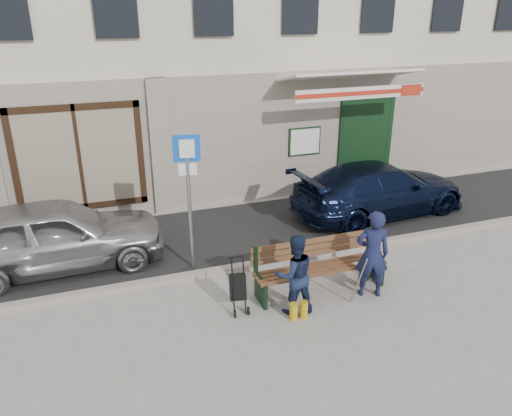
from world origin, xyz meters
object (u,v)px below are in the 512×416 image
parking_sign (188,182)px  man (372,254)px  bench (318,268)px  car_silver (56,235)px  stroller (238,288)px  woman (294,275)px  car_navy (380,189)px

parking_sign → man: size_ratio=1.65×
bench → car_silver: bearing=150.3°
car_silver → parking_sign: parking_sign is taller
car_silver → parking_sign: size_ratio=1.54×
parking_sign → stroller: size_ratio=2.80×
man → stroller: size_ratio=1.69×
man → woman: man is taller
parking_sign → man: 3.47m
car_silver → man: man is taller
parking_sign → man: parking_sign is taller
parking_sign → bench: bearing=-27.6°
bench → man: man is taller
car_silver → stroller: 3.79m
car_silver → woman: woman is taller
car_navy → woman: woman is taller
parking_sign → man: (2.68, -1.99, -0.96)m
car_silver → woman: (3.64, -2.89, 0.00)m
man → stroller: 2.35m
car_navy → woman: 4.77m
car_navy → man: bearing=139.9°
car_navy → woman: (-3.61, -3.13, 0.05)m
stroller → car_navy: bearing=41.9°
car_navy → stroller: size_ratio=4.67×
parking_sign → woman: (1.23, -2.02, -1.06)m
parking_sign → man: bearing=-24.3°
man → car_silver: bearing=-9.1°
woman → stroller: 0.95m
bench → woman: bearing=-146.2°
stroller → parking_sign: bearing=112.7°
bench → man: (0.80, -0.41, 0.33)m
man → bench: bearing=-7.2°
car_silver → stroller: bearing=-133.4°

